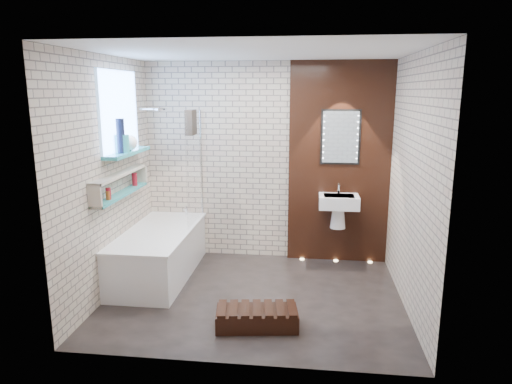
# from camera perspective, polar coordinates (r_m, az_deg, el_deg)

# --- Properties ---
(ground) EXTENTS (3.20, 3.20, 0.00)m
(ground) POSITION_cam_1_polar(r_m,az_deg,el_deg) (5.22, -0.20, -12.79)
(ground) COLOR black
(ground) RESTS_ON ground
(room_shell) EXTENTS (3.24, 3.20, 2.60)m
(room_shell) POSITION_cam_1_polar(r_m,az_deg,el_deg) (4.81, -0.21, 1.36)
(room_shell) COLOR #BFA897
(room_shell) RESTS_ON ground
(walnut_panel) EXTENTS (1.30, 0.06, 2.60)m
(walnut_panel) POSITION_cam_1_polar(r_m,az_deg,el_deg) (6.04, 10.29, 3.44)
(walnut_panel) COLOR black
(walnut_panel) RESTS_ON ground
(clerestory_window) EXTENTS (0.18, 1.00, 0.94)m
(clerestory_window) POSITION_cam_1_polar(r_m,az_deg,el_deg) (5.48, -16.45, 8.57)
(clerestory_window) COLOR #7FADE0
(clerestory_window) RESTS_ON room_shell
(display_niche) EXTENTS (0.14, 1.30, 0.26)m
(display_niche) POSITION_cam_1_polar(r_m,az_deg,el_deg) (5.37, -16.44, 0.94)
(display_niche) COLOR teal
(display_niche) RESTS_ON room_shell
(bathtub) EXTENTS (0.79, 1.74, 0.70)m
(bathtub) POSITION_cam_1_polar(r_m,az_deg,el_deg) (5.77, -11.90, -7.40)
(bathtub) COLOR white
(bathtub) RESTS_ON ground
(bath_screen) EXTENTS (0.01, 0.78, 1.40)m
(bath_screen) POSITION_cam_1_polar(r_m,az_deg,el_deg) (5.83, -7.66, 3.02)
(bath_screen) COLOR white
(bath_screen) RESTS_ON bathtub
(towel) EXTENTS (0.09, 0.23, 0.30)m
(towel) POSITION_cam_1_polar(r_m,az_deg,el_deg) (5.67, -8.09, 8.54)
(towel) COLOR black
(towel) RESTS_ON bath_screen
(shower_head) EXTENTS (0.18, 0.18, 0.02)m
(shower_head) POSITION_cam_1_polar(r_m,az_deg,el_deg) (5.94, -11.80, 10.03)
(shower_head) COLOR silver
(shower_head) RESTS_ON room_shell
(washbasin) EXTENTS (0.50, 0.36, 0.58)m
(washbasin) POSITION_cam_1_polar(r_m,az_deg,el_deg) (5.95, 10.20, -1.72)
(washbasin) COLOR white
(washbasin) RESTS_ON walnut_panel
(led_mirror) EXTENTS (0.50, 0.02, 0.70)m
(led_mirror) POSITION_cam_1_polar(r_m,az_deg,el_deg) (5.95, 10.44, 6.71)
(led_mirror) COLOR black
(led_mirror) RESTS_ON walnut_panel
(walnut_step) EXTENTS (0.82, 0.45, 0.17)m
(walnut_step) POSITION_cam_1_polar(r_m,az_deg,el_deg) (4.58, 0.12, -15.40)
(walnut_step) COLOR black
(walnut_step) RESTS_ON ground
(niche_bottles) EXTENTS (0.06, 0.81, 0.16)m
(niche_bottles) POSITION_cam_1_polar(r_m,az_deg,el_deg) (5.41, -16.25, 0.69)
(niche_bottles) COLOR maroon
(niche_bottles) RESTS_ON display_niche
(sill_vases) EXTENTS (0.18, 0.37, 0.38)m
(sill_vases) POSITION_cam_1_polar(r_m,az_deg,el_deg) (5.41, -15.92, 6.05)
(sill_vases) COLOR teal
(sill_vases) RESTS_ON clerestory_window
(floor_uplights) EXTENTS (0.96, 0.06, 0.01)m
(floor_uplights) POSITION_cam_1_polar(r_m,az_deg,el_deg) (6.30, 9.86, -8.38)
(floor_uplights) COLOR #FFD899
(floor_uplights) RESTS_ON ground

